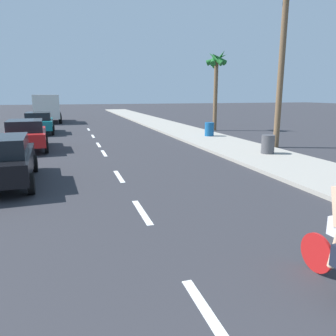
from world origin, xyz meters
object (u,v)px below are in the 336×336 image
Objects in this scene: delivery_truck at (47,108)px; trash_bin_far at (209,129)px; parked_car_black at (0,159)px; parked_car_red at (26,134)px; parked_car_teal at (39,122)px; trash_bin_near at (268,144)px; palm_tree_far at (216,68)px; palm_tree_mid at (285,16)px.

delivery_truck is 19.56m from trash_bin_far.
parked_car_black and parked_car_red have the same top height.
parked_car_teal is 0.73× the size of delivery_truck.
delivery_truck is at bearing 115.09° from trash_bin_near.
parked_car_teal is 14.05m from palm_tree_far.
palm_tree_mid reaches higher than delivery_truck.
trash_bin_near is at bearing -66.56° from delivery_truck.
trash_bin_near is (11.01, -5.28, -0.27)m from parked_car_red.
trash_bin_near is at bearing -131.82° from palm_tree_mid.
parked_car_black is 14.81m from parked_car_teal.
parked_car_teal is at bearing 86.83° from parked_car_black.
parked_car_teal reaches higher than trash_bin_far.
parked_car_teal is 0.73× the size of palm_tree_far.
trash_bin_far is (-1.88, 4.70, -6.14)m from palm_tree_mid.
palm_tree_mid is 7.96m from trash_bin_far.
parked_car_red is 5.20× the size of trash_bin_far.
parked_car_black is 0.99× the size of parked_car_teal.
palm_tree_mid is at bearing -16.56° from parked_car_red.
parked_car_black is at bearing -170.60° from trash_bin_near.
palm_tree_mid is (12.97, -3.09, 5.89)m from parked_car_red.
parked_car_black is 5.10× the size of trash_bin_far.
parked_car_red is 17.84m from delivery_truck.
parked_car_teal is at bearing 171.96° from palm_tree_far.
palm_tree_far is (13.23, -12.01, 3.30)m from delivery_truck.
parked_car_red is at bearing 154.38° from trash_bin_near.
palm_tree_far is at bearing -43.89° from delivery_truck.
parked_car_black is at bearing -93.38° from parked_car_red.
trash_bin_far is (11.08, 1.60, -0.26)m from parked_car_red.
delivery_truck is 1.01× the size of palm_tree_far.
parked_car_black is 0.52× the size of palm_tree_mid.
parked_car_black reaches higher than trash_bin_far.
trash_bin_near is at bearing -102.24° from palm_tree_far.
parked_car_teal is 17.81m from palm_tree_mid.
delivery_truck is at bearing 88.11° from parked_car_teal.
palm_tree_far is (13.42, 5.82, 3.97)m from parked_car_red.
palm_tree_mid reaches higher than parked_car_red.
palm_tree_far is (13.45, 12.92, 3.97)m from parked_car_black.
palm_tree_mid reaches higher than trash_bin_far.
trash_bin_far is (-2.34, -4.21, -4.22)m from palm_tree_far.
palm_tree_far reaches higher than parked_car_teal.
delivery_truck is 18.17m from palm_tree_far.
trash_bin_far is at bearing 5.10° from parked_car_red.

